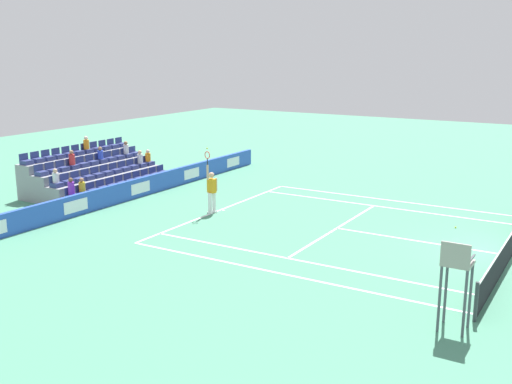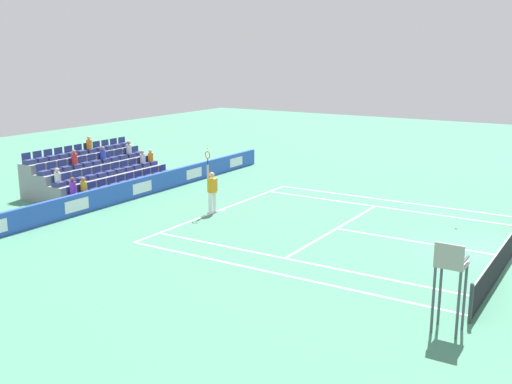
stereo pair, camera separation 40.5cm
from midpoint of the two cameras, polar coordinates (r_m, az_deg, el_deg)
name	(u,v)px [view 1 (the left image)]	position (r m, az deg, el deg)	size (l,w,h in m)	color
ground_plane	(512,256)	(22.29, 22.41, -5.58)	(80.00, 80.00, 0.00)	#47896B
line_baseline	(221,210)	(26.54, -3.76, -1.67)	(10.97, 0.10, 0.01)	white
line_service	(337,228)	(23.94, 7.13, -3.39)	(8.23, 0.10, 0.01)	white
line_centre_service	(418,241)	(22.91, 14.48, -4.48)	(0.10, 6.40, 0.01)	white
line_singles_sideline_left	(300,261)	(20.22, 3.54, -6.44)	(0.10, 11.89, 0.01)	white
line_singles_sideline_right	(384,207)	(27.48, 11.49, -1.39)	(0.10, 11.89, 0.01)	white
line_doubles_sideline_left	(280,273)	(19.09, 1.63, -7.64)	(0.10, 11.89, 0.01)	white
line_doubles_sideline_right	(394,201)	(28.75, 12.42, -0.80)	(0.10, 11.89, 0.01)	white
line_centre_mark	(223,210)	(26.48, -3.58, -1.70)	(0.10, 0.20, 0.01)	white
sponsor_barrier	(139,188)	(29.28, -11.33, 0.41)	(20.06, 0.22, 0.90)	blue
tennis_player	(212,190)	(25.80, -4.64, 0.14)	(0.51, 0.40, 2.85)	white
umpire_chair	(456,273)	(15.55, 17.58, -7.23)	(0.70, 0.70, 2.34)	#474C54
stadium_stand	(94,176)	(31.25, -15.35, 1.42)	(6.82, 3.80, 2.55)	gray
loose_tennis_ball	(456,227)	(24.95, 17.79, -3.18)	(0.07, 0.07, 0.07)	#D1E533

